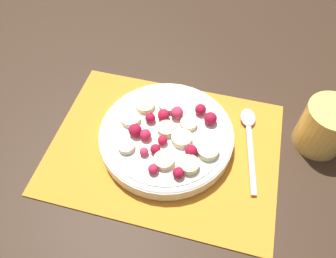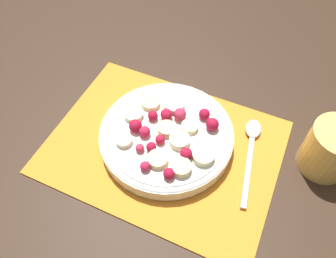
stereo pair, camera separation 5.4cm
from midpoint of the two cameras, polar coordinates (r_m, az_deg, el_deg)
The scene contains 5 objects.
ground_plane at distance 0.57m, azimuth 1.97°, elevation -3.36°, with size 3.00×3.00×0.00m, color #382619.
placemat at distance 0.57m, azimuth 1.98°, elevation -3.20°, with size 0.39×0.29×0.01m.
fruit_bowl at distance 0.56m, azimuth 2.80°, elevation -1.26°, with size 0.23×0.23×0.05m.
spoon at distance 0.59m, azimuth 16.94°, elevation -2.43°, with size 0.05×0.17×0.01m.
drinking_glass at distance 0.59m, azimuth 28.87°, elevation -3.30°, with size 0.08×0.08×0.09m.
Camera 2 is at (-0.13, 0.28, 0.48)m, focal length 35.00 mm.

